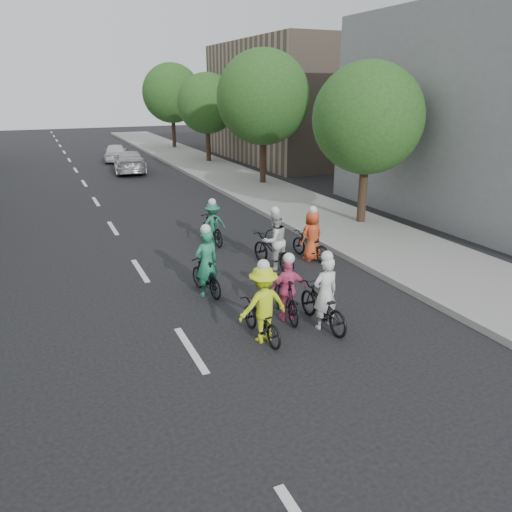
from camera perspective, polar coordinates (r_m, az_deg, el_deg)
ground at (r=10.39m, az=-7.47°, el=-10.55°), size 120.00×120.00×0.00m
sidewalk_right at (r=22.02m, az=5.01°, el=5.66°), size 4.00×80.00×0.15m
curb_right at (r=21.16m, az=0.35°, el=5.23°), size 0.18×80.00×0.18m
bldg_se at (r=37.58m, az=5.63°, el=17.13°), size 10.00×14.00×8.00m
tree_r_0 at (r=19.04m, az=12.65°, el=15.08°), size 4.00×4.00×5.97m
tree_r_1 at (r=26.81m, az=0.82°, el=17.66°), size 4.80×4.80×6.93m
tree_r_2 at (r=35.19m, az=-5.62°, el=16.96°), size 4.00×4.00×5.97m
tree_r_3 at (r=43.80m, az=-9.61°, el=17.88°), size 4.80×4.80×6.93m
cyclist_0 at (r=16.79m, az=-5.01°, el=3.38°), size 0.97×1.71×1.58m
cyclist_1 at (r=12.69m, az=-5.70°, el=-1.65°), size 0.69×1.60×1.88m
cyclist_2 at (r=11.37m, az=3.54°, el=-4.38°), size 0.89×1.71×1.60m
cyclist_3 at (r=14.47m, az=2.04°, el=1.08°), size 1.02×2.01×1.86m
cyclist_4 at (r=11.08m, az=7.68°, el=-5.26°), size 0.67×1.84×1.79m
cyclist_5 at (r=10.39m, az=0.73°, el=-6.22°), size 1.11×1.61×1.80m
cyclist_6 at (r=15.34m, az=6.30°, el=1.72°), size 0.90×1.74×1.70m
follow_car_lead at (r=32.21m, az=-14.26°, el=10.41°), size 2.43×4.75×1.32m
follow_car_trail at (r=37.26m, az=-15.73°, el=11.32°), size 2.15×3.92×1.26m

